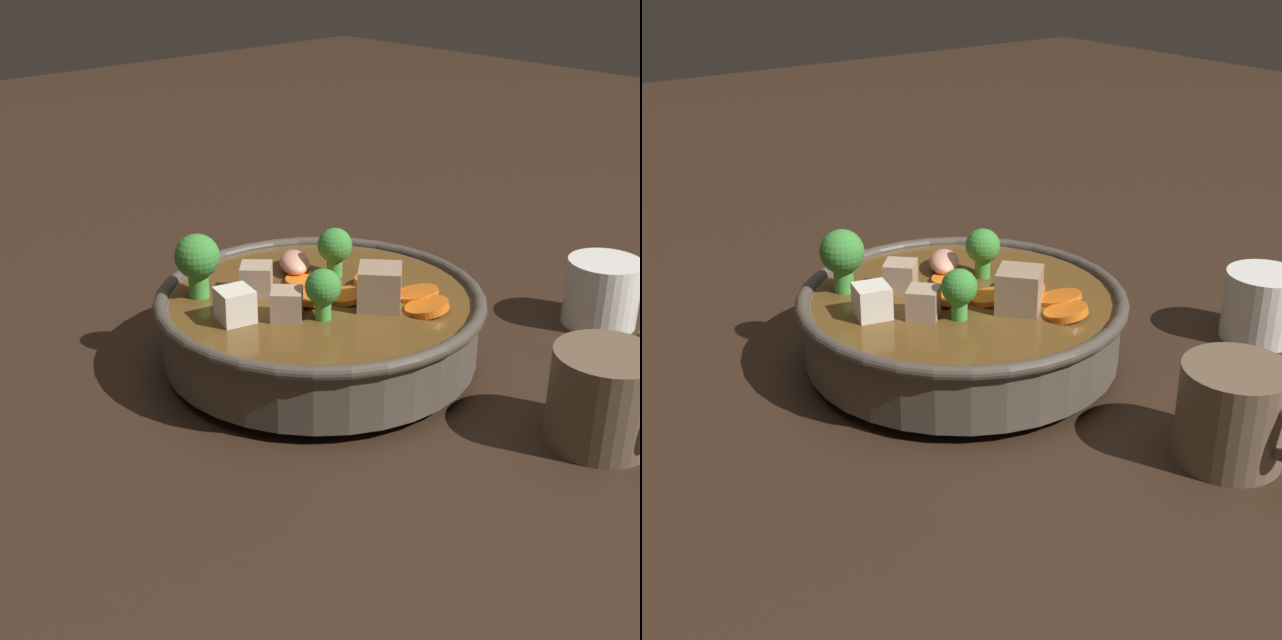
% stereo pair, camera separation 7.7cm
% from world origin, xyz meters
% --- Properties ---
extents(ground_plane, '(3.00, 3.00, 0.00)m').
position_xyz_m(ground_plane, '(0.00, 0.00, 0.00)').
color(ground_plane, black).
extents(stirfry_bowl, '(0.28, 0.28, 0.12)m').
position_xyz_m(stirfry_bowl, '(-0.00, -0.00, 0.04)').
color(stirfry_bowl, '#51473D').
rests_on(stirfry_bowl, ground_plane).
extents(tea_cup, '(0.07, 0.07, 0.06)m').
position_xyz_m(tea_cup, '(0.12, 0.25, 0.03)').
color(tea_cup, white).
rests_on(tea_cup, ground_plane).
extents(dark_mug, '(0.10, 0.08, 0.07)m').
position_xyz_m(dark_mug, '(0.24, 0.07, 0.04)').
color(dark_mug, brown).
rests_on(dark_mug, ground_plane).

